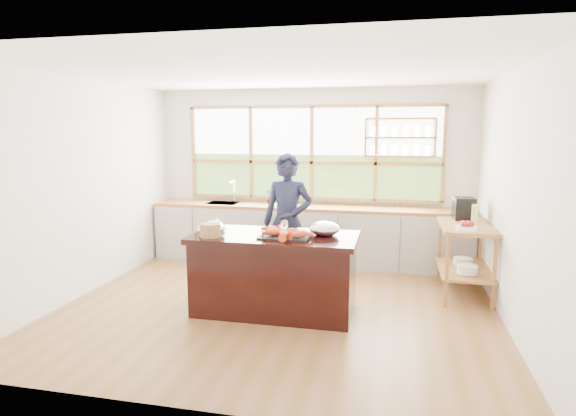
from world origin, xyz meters
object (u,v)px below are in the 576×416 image
(wicker_basket, at_px, (210,230))
(espresso_machine, at_px, (464,208))
(cook, at_px, (287,222))
(island, at_px, (275,273))

(wicker_basket, bearing_deg, espresso_machine, 30.68)
(cook, distance_m, wicker_basket, 1.24)
(island, relative_size, wicker_basket, 8.07)
(island, height_order, wicker_basket, wicker_basket)
(island, bearing_deg, wicker_basket, -160.05)
(island, height_order, cook, cook)
(espresso_machine, distance_m, wicker_basket, 3.32)
(island, xyz_separation_m, espresso_machine, (2.19, 1.45, 0.59))
(island, distance_m, cook, 0.92)
(cook, xyz_separation_m, wicker_basket, (-0.63, -1.06, 0.09))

